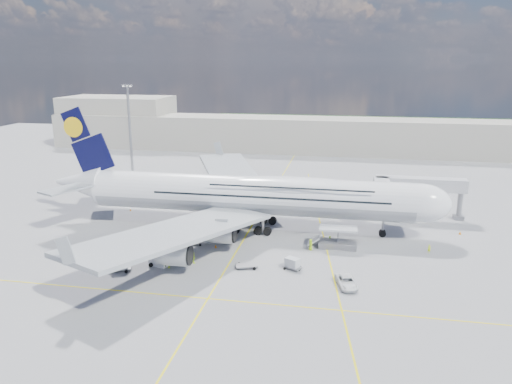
% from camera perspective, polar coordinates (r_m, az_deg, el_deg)
% --- Properties ---
extents(ground, '(300.00, 300.00, 0.00)m').
position_cam_1_polar(ground, '(88.21, -1.92, -6.26)').
color(ground, gray).
rests_on(ground, ground).
extents(taxi_line_main, '(0.25, 220.00, 0.01)m').
position_cam_1_polar(taxi_line_main, '(88.21, -1.92, -6.26)').
color(taxi_line_main, yellow).
rests_on(taxi_line_main, ground).
extents(taxi_line_cross, '(120.00, 0.25, 0.01)m').
position_cam_1_polar(taxi_line_cross, '(70.51, -5.52, -12.02)').
color(taxi_line_cross, yellow).
rests_on(taxi_line_cross, ground).
extents(taxi_line_diag, '(14.16, 99.06, 0.01)m').
position_cam_1_polar(taxi_line_diag, '(95.79, 7.62, -4.64)').
color(taxi_line_diag, yellow).
rests_on(taxi_line_diag, ground).
extents(airliner, '(77.26, 79.15, 23.71)m').
position_cam_1_polar(airliner, '(95.32, -0.51, -0.28)').
color(airliner, white).
rests_on(airliner, ground).
extents(jet_bridge, '(18.80, 12.10, 8.50)m').
position_cam_1_polar(jet_bridge, '(104.88, 16.74, 0.48)').
color(jet_bridge, '#B7B7BC').
rests_on(jet_bridge, ground).
extents(cargo_loader, '(8.53, 3.20, 3.67)m').
position_cam_1_polar(cargo_loader, '(88.61, 9.21, -5.49)').
color(cargo_loader, silver).
rests_on(cargo_loader, ground).
extents(light_mast, '(3.00, 0.70, 25.50)m').
position_cam_1_polar(light_mast, '(139.30, -14.21, 6.78)').
color(light_mast, gray).
rests_on(light_mast, ground).
extents(terminal, '(180.00, 16.00, 12.00)m').
position_cam_1_polar(terminal, '(178.05, 4.73, 6.54)').
color(terminal, '#B2AD9E').
rests_on(terminal, ground).
extents(hangar, '(40.00, 22.00, 18.00)m').
position_cam_1_polar(hangar, '(201.90, -15.45, 7.91)').
color(hangar, '#B2AD9E').
rests_on(hangar, ground).
extents(tree_line, '(160.00, 6.00, 8.00)m').
position_cam_1_polar(tree_line, '(223.07, 16.33, 7.17)').
color(tree_line, '#193814').
rests_on(tree_line, ground).
extents(dolly_row_a, '(3.58, 2.26, 0.49)m').
position_cam_1_polar(dolly_row_a, '(84.58, -15.14, -7.48)').
color(dolly_row_a, gray).
rests_on(dolly_row_a, ground).
extents(dolly_row_b, '(2.88, 1.89, 0.39)m').
position_cam_1_polar(dolly_row_b, '(89.68, -6.96, -5.80)').
color(dolly_row_b, gray).
rests_on(dolly_row_b, ground).
extents(dolly_row_c, '(3.81, 3.00, 2.14)m').
position_cam_1_polar(dolly_row_c, '(81.02, -15.33, -7.92)').
color(dolly_row_c, gray).
rests_on(dolly_row_c, ground).
extents(dolly_back, '(3.37, 2.23, 0.46)m').
position_cam_1_polar(dolly_back, '(97.66, -11.32, -4.20)').
color(dolly_back, gray).
rests_on(dolly_back, ground).
extents(dolly_nose_far, '(3.25, 2.68, 1.82)m').
position_cam_1_polar(dolly_nose_far, '(79.08, 4.17, -8.11)').
color(dolly_nose_far, gray).
rests_on(dolly_nose_far, ground).
extents(dolly_nose_near, '(3.85, 2.87, 0.50)m').
position_cam_1_polar(dolly_nose_near, '(79.54, -1.08, -8.40)').
color(dolly_nose_near, gray).
rests_on(dolly_nose_near, ground).
extents(baggage_tug, '(3.31, 2.19, 1.90)m').
position_cam_1_polar(baggage_tug, '(81.48, -11.07, -7.76)').
color(baggage_tug, white).
rests_on(baggage_tug, ground).
extents(catering_truck_inner, '(6.15, 3.43, 3.46)m').
position_cam_1_polar(catering_truck_inner, '(110.83, -6.26, -0.99)').
color(catering_truck_inner, gray).
rests_on(catering_truck_inner, ground).
extents(catering_truck_outer, '(6.37, 2.68, 3.74)m').
position_cam_1_polar(catering_truck_outer, '(135.72, -2.90, 2.09)').
color(catering_truck_outer, gray).
rests_on(catering_truck_outer, ground).
extents(service_van, '(3.73, 5.80, 1.49)m').
position_cam_1_polar(service_van, '(74.40, 10.29, -10.07)').
color(service_van, white).
rests_on(service_van, ground).
extents(crew_nose, '(0.64, 0.51, 1.51)m').
position_cam_1_polar(crew_nose, '(90.07, 19.19, -6.16)').
color(crew_nose, '#D1ED18').
rests_on(crew_nose, ground).
extents(crew_loader, '(0.91, 0.83, 1.50)m').
position_cam_1_polar(crew_loader, '(90.04, 8.45, -5.46)').
color(crew_loader, '#9EE317').
rests_on(crew_loader, ground).
extents(crew_wing, '(0.55, 1.14, 1.89)m').
position_cam_1_polar(crew_wing, '(81.55, -7.14, -7.49)').
color(crew_wing, '#C1F71A').
rests_on(crew_wing, ground).
extents(crew_van, '(0.93, 1.12, 1.97)m').
position_cam_1_polar(crew_van, '(86.85, 6.26, -6.00)').
color(crew_van, '#A8DC17').
rests_on(crew_van, ground).
extents(crew_tug, '(1.28, 1.03, 1.73)m').
position_cam_1_polar(crew_tug, '(80.39, -9.96, -8.00)').
color(crew_tug, '#C7EC18').
rests_on(crew_tug, ground).
extents(cone_nose, '(0.49, 0.49, 0.63)m').
position_cam_1_polar(cone_nose, '(101.57, 22.29, -4.34)').
color(cone_nose, orange).
rests_on(cone_nose, ground).
extents(cone_wing_left_inner, '(0.49, 0.49, 0.62)m').
position_cam_1_polar(cone_wing_left_inner, '(117.72, -4.26, -0.66)').
color(cone_wing_left_inner, orange).
rests_on(cone_wing_left_inner, ground).
extents(cone_wing_left_outer, '(0.42, 0.42, 0.53)m').
position_cam_1_polar(cone_wing_left_outer, '(123.93, -8.03, 0.01)').
color(cone_wing_left_outer, orange).
rests_on(cone_wing_left_outer, ground).
extents(cone_wing_right_inner, '(0.42, 0.42, 0.54)m').
position_cam_1_polar(cone_wing_right_inner, '(87.94, -4.64, -6.19)').
color(cone_wing_right_inner, orange).
rests_on(cone_wing_right_inner, ground).
extents(cone_wing_right_outer, '(0.39, 0.39, 0.50)m').
position_cam_1_polar(cone_wing_right_outer, '(83.20, -10.89, -7.71)').
color(cone_wing_right_outer, orange).
rests_on(cone_wing_right_outer, ground).
extents(cone_tail, '(0.40, 0.40, 0.50)m').
position_cam_1_polar(cone_tail, '(111.72, -14.15, -1.98)').
color(cone_tail, orange).
rests_on(cone_tail, ground).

